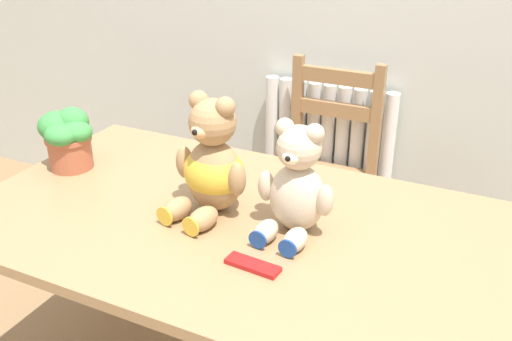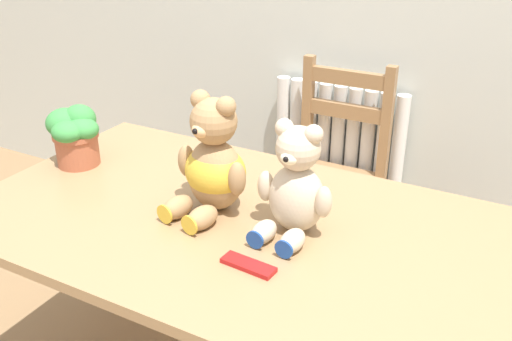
{
  "view_description": "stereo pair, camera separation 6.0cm",
  "coord_description": "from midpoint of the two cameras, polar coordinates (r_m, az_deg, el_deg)",
  "views": [
    {
      "loc": [
        0.64,
        -0.74,
        1.5
      ],
      "look_at": [
        0.06,
        0.46,
        0.86
      ],
      "focal_mm": 40.0,
      "sensor_mm": 36.0,
      "label": 1
    },
    {
      "loc": [
        0.69,
        -0.71,
        1.5
      ],
      "look_at": [
        0.06,
        0.46,
        0.86
      ],
      "focal_mm": 40.0,
      "sensor_mm": 36.0,
      "label": 2
    }
  ],
  "objects": [
    {
      "name": "teddy_bear_right",
      "position": [
        1.43,
        5.12,
        -1.63
      ],
      "size": [
        0.21,
        0.21,
        0.3
      ],
      "rotation": [
        0.0,
        0.0,
        3.09
      ],
      "color": "beige",
      "rests_on": "dining_table"
    },
    {
      "name": "dining_table",
      "position": [
        1.59,
        -1.27,
        -7.55
      ],
      "size": [
        1.47,
        0.86,
        0.71
      ],
      "color": "#9E7A51",
      "rests_on": "ground_plane"
    },
    {
      "name": "teddy_bear_left",
      "position": [
        1.53,
        -3.19,
        0.54
      ],
      "size": [
        0.23,
        0.26,
        0.33
      ],
      "rotation": [
        0.0,
        0.0,
        2.97
      ],
      "color": "tan",
      "rests_on": "dining_table"
    },
    {
      "name": "radiator",
      "position": [
        2.6,
        8.58,
        -0.62
      ],
      "size": [
        0.6,
        0.1,
        0.78
      ],
      "color": "white",
      "rests_on": "ground_plane"
    },
    {
      "name": "wooden_chair_behind",
      "position": [
        2.35,
        8.05,
        -1.05
      ],
      "size": [
        0.38,
        0.45,
        0.91
      ],
      "rotation": [
        0.0,
        0.0,
        3.14
      ],
      "color": "#997047",
      "rests_on": "ground_plane"
    },
    {
      "name": "potted_plant",
      "position": [
        1.89,
        -16.85,
        3.61
      ],
      "size": [
        0.19,
        0.16,
        0.19
      ],
      "color": "#B25B3D",
      "rests_on": "dining_table"
    },
    {
      "name": "chocolate_bar",
      "position": [
        1.35,
        0.52,
        -9.45
      ],
      "size": [
        0.14,
        0.05,
        0.01
      ],
      "primitive_type": "cube",
      "rotation": [
        0.0,
        0.0,
        -0.08
      ],
      "color": "red",
      "rests_on": "dining_table"
    }
  ]
}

